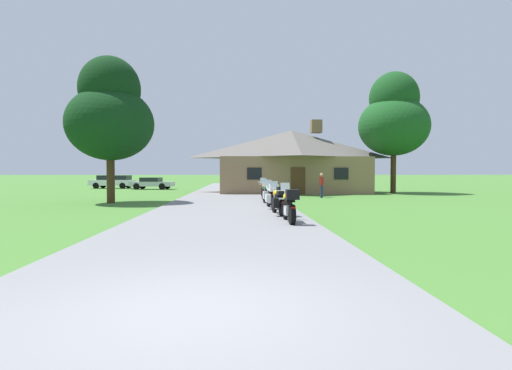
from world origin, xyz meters
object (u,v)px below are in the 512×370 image
motorcycle_silver_third_in_row (272,196)px  parked_white_suv_far_left (113,181)px  motorcycle_green_fourth_in_row (269,194)px  motorcycle_yellow_second_in_row (280,201)px  motorcycle_orange_fifth_in_row (266,191)px  motorcycle_green_farthest_in_row (266,189)px  tree_right_of_lodge (394,118)px  motorcycle_yellow_nearest_to_camera (289,206)px  bystander_red_shirt_near_lodge (322,184)px  parked_silver_sedan_far_left (152,183)px  tree_left_near (110,114)px

motorcycle_silver_third_in_row → parked_white_suv_far_left: (-14.88, 25.69, 0.17)m
parked_white_suv_far_left → motorcycle_green_fourth_in_row: bearing=-141.2°
motorcycle_yellow_second_in_row → parked_white_suv_far_left: bearing=110.4°
motorcycle_orange_fifth_in_row → parked_white_suv_far_left: bearing=119.4°
motorcycle_silver_third_in_row → motorcycle_green_farthest_in_row: bearing=83.0°
motorcycle_green_fourth_in_row → tree_right_of_lodge: bearing=39.3°
motorcycle_yellow_nearest_to_camera → bystander_red_shirt_near_lodge: (3.96, 14.14, 0.31)m
motorcycle_orange_fifth_in_row → bystander_red_shirt_near_lodge: size_ratio=1.25×
motorcycle_green_fourth_in_row → bystander_red_shirt_near_lodge: 7.53m
parked_white_suv_far_left → parked_silver_sedan_far_left: parked_white_suv_far_left is taller
motorcycle_green_fourth_in_row → bystander_red_shirt_near_lodge: (4.07, 6.32, 0.32)m
parked_white_suv_far_left → tree_left_near: bearing=-157.6°
motorcycle_silver_third_in_row → tree_right_of_lodge: tree_right_of_lodge is taller
motorcycle_yellow_second_in_row → motorcycle_silver_third_in_row: size_ratio=1.00×
motorcycle_green_fourth_in_row → tree_left_near: size_ratio=0.25×
motorcycle_green_farthest_in_row → parked_silver_sedan_far_left: bearing=115.5°
motorcycle_yellow_nearest_to_camera → parked_silver_sedan_far_left: motorcycle_yellow_nearest_to_camera is taller
motorcycle_yellow_nearest_to_camera → bystander_red_shirt_near_lodge: bearing=72.3°
bystander_red_shirt_near_lodge → parked_silver_sedan_far_left: (-14.35, 14.40, -0.29)m
motorcycle_yellow_nearest_to_camera → motorcycle_yellow_second_in_row: same height
motorcycle_green_fourth_in_row → motorcycle_yellow_nearest_to_camera: bearing=-97.2°
motorcycle_green_fourth_in_row → bystander_red_shirt_near_lodge: bystander_red_shirt_near_lodge is taller
motorcycle_orange_fifth_in_row → parked_white_suv_far_left: parked_white_suv_far_left is taller
tree_right_of_lodge → parked_white_suv_far_left: (-26.12, 11.11, -5.42)m
motorcycle_green_fourth_in_row → parked_silver_sedan_far_left: 23.14m
bystander_red_shirt_near_lodge → parked_silver_sedan_far_left: 20.33m
motorcycle_silver_third_in_row → motorcycle_orange_fifth_in_row: 5.34m
motorcycle_yellow_nearest_to_camera → motorcycle_orange_fifth_in_row: same height
motorcycle_green_farthest_in_row → bystander_red_shirt_near_lodge: bystander_red_shirt_near_lodge is taller
tree_left_near → tree_right_of_lodge: (19.93, 10.13, 1.20)m
motorcycle_green_farthest_in_row → parked_white_suv_far_left: size_ratio=0.43×
motorcycle_yellow_second_in_row → motorcycle_green_fourth_in_row: bearing=83.2°
motorcycle_green_fourth_in_row → parked_white_suv_far_left: size_ratio=0.44×
motorcycle_green_fourth_in_row → tree_right_of_lodge: tree_right_of_lodge is taller
motorcycle_orange_fifth_in_row → motorcycle_yellow_nearest_to_camera: bearing=-96.7°
motorcycle_yellow_second_in_row → parked_silver_sedan_far_left: motorcycle_yellow_second_in_row is taller
motorcycle_yellow_second_in_row → motorcycle_green_farthest_in_row: bearing=81.9°
motorcycle_orange_fifth_in_row → motorcycle_green_farthest_in_row: 2.53m
motorcycle_yellow_nearest_to_camera → motorcycle_orange_fifth_in_row: (-0.04, 10.73, 0.00)m
motorcycle_silver_third_in_row → motorcycle_green_fourth_in_row: 2.43m
parked_white_suv_far_left → motorcycle_orange_fifth_in_row: bearing=-137.5°
tree_left_near → parked_white_suv_far_left: tree_left_near is taller
bystander_red_shirt_near_lodge → tree_left_near: bearing=-47.0°
motorcycle_orange_fifth_in_row → parked_silver_sedan_far_left: 20.60m
motorcycle_green_fourth_in_row → motorcycle_green_farthest_in_row: same height
motorcycle_green_farthest_in_row → bystander_red_shirt_near_lodge: 3.95m
motorcycle_green_fourth_in_row → motorcycle_orange_fifth_in_row: (0.07, 2.91, 0.01)m
motorcycle_green_fourth_in_row → bystander_red_shirt_near_lodge: size_ratio=1.25×
motorcycle_green_farthest_in_row → parked_silver_sedan_far_left: (-10.51, 15.29, 0.03)m
motorcycle_yellow_nearest_to_camera → motorcycle_green_fourth_in_row: (-0.11, 7.82, -0.01)m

